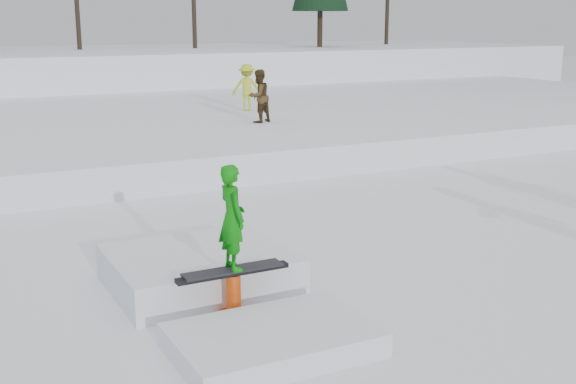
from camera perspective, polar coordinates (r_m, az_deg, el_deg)
name	(u,v)px	position (r m, az deg, el deg)	size (l,w,h in m)	color
ground	(321,297)	(10.62, 2.59, -8.32)	(120.00, 120.00, 0.00)	white
snow_berm	(23,75)	(38.95, -20.23, 8.64)	(60.00, 14.00, 2.40)	white
snow_midrise	(84,128)	(25.28, -15.85, 4.92)	(50.00, 18.00, 0.80)	white
walker_olive	(259,96)	(22.60, -2.32, 7.58)	(0.80, 0.62, 1.64)	#3C2B14
walker_ygreen	(247,87)	(25.62, -3.26, 8.25)	(1.05, 0.60, 1.63)	#B5CA2A
jib_rail_feature	(218,282)	(10.39, -5.59, -7.09)	(2.60, 4.40, 2.11)	white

